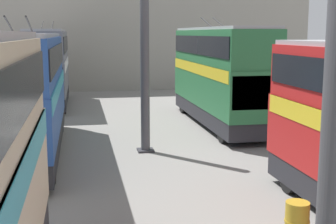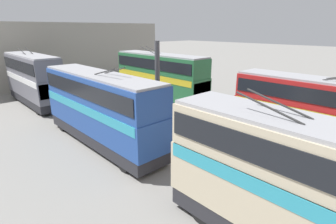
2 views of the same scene
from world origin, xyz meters
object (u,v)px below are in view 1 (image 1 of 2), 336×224
bus_right_mid (27,87)px  oil_drum (297,221)px  bus_right_far (48,63)px  bus_left_far (219,70)px

bus_right_mid → oil_drum: 12.11m
bus_right_mid → oil_drum: bus_right_mid is taller
bus_right_far → oil_drum: 24.11m
bus_right_mid → bus_right_far: 13.37m
bus_left_far → bus_right_mid: (-4.64, 9.43, -0.19)m
bus_left_far → oil_drum: bearing=170.6°
bus_right_mid → bus_right_far: bus_right_far is taller
bus_left_far → bus_right_far: bus_left_far is taller
bus_right_mid → bus_right_far: size_ratio=1.15×
bus_left_far → oil_drum: size_ratio=11.99×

